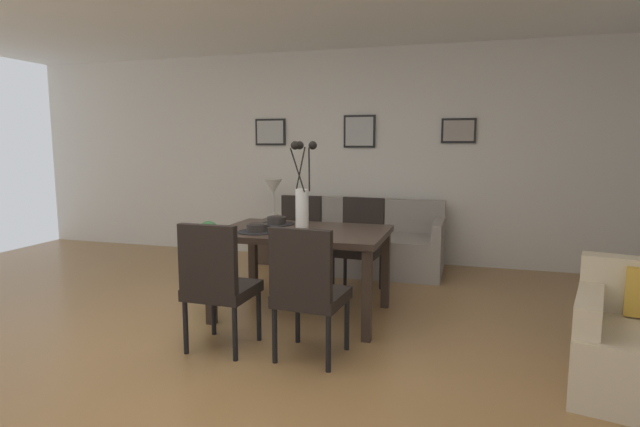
{
  "coord_description": "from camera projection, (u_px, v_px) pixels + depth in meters",
  "views": [
    {
      "loc": [
        1.55,
        -2.98,
        1.45
      ],
      "look_at": [
        0.35,
        1.01,
        0.88
      ],
      "focal_mm": 28.47,
      "sensor_mm": 36.0,
      "label": 1
    }
  ],
  "objects": [
    {
      "name": "ground_plane",
      "position": [
        229.0,
        358.0,
        3.47
      ],
      "size": [
        9.0,
        9.0,
        0.0
      ],
      "primitive_type": "plane",
      "color": "olive"
    },
    {
      "name": "back_wall_panel",
      "position": [
        345.0,
        156.0,
        6.38
      ],
      "size": [
        9.0,
        0.1,
        2.6
      ],
      "primitive_type": "cube",
      "color": "silver",
      "rests_on": "ground"
    },
    {
      "name": "dining_table",
      "position": [
        302.0,
        240.0,
        4.25
      ],
      "size": [
        1.4,
        0.95,
        0.74
      ],
      "color": "#33261E",
      "rests_on": "ground"
    },
    {
      "name": "dining_chair_near_left",
      "position": [
        217.0,
        280.0,
        3.52
      ],
      "size": [
        0.45,
        0.45,
        0.92
      ],
      "color": "black",
      "rests_on": "ground"
    },
    {
      "name": "dining_chair_near_right",
      "position": [
        299.0,
        237.0,
        5.19
      ],
      "size": [
        0.46,
        0.46,
        0.92
      ],
      "color": "black",
      "rests_on": "ground"
    },
    {
      "name": "dining_chair_far_left",
      "position": [
        307.0,
        287.0,
        3.36
      ],
      "size": [
        0.47,
        0.47,
        0.92
      ],
      "color": "black",
      "rests_on": "ground"
    },
    {
      "name": "dining_chair_far_right",
      "position": [
        360.0,
        240.0,
        5.01
      ],
      "size": [
        0.47,
        0.47,
        0.92
      ],
      "color": "black",
      "rests_on": "ground"
    },
    {
      "name": "centerpiece_vase",
      "position": [
        302.0,
        196.0,
        4.2
      ],
      "size": [
        0.21,
        0.23,
        0.73
      ],
      "color": "white",
      "rests_on": "dining_table"
    },
    {
      "name": "placemat_near_left",
      "position": [
        257.0,
        232.0,
        4.12
      ],
      "size": [
        0.32,
        0.32,
        0.01
      ],
      "primitive_type": "cylinder",
      "color": "black",
      "rests_on": "dining_table"
    },
    {
      "name": "bowl_near_left",
      "position": [
        257.0,
        227.0,
        4.12
      ],
      "size": [
        0.17,
        0.17,
        0.07
      ],
      "color": "#2D2826",
      "rests_on": "dining_table"
    },
    {
      "name": "placemat_near_right",
      "position": [
        276.0,
        224.0,
        4.53
      ],
      "size": [
        0.32,
        0.32,
        0.01
      ],
      "primitive_type": "cylinder",
      "color": "black",
      "rests_on": "dining_table"
    },
    {
      "name": "bowl_near_right",
      "position": [
        276.0,
        220.0,
        4.52
      ],
      "size": [
        0.17,
        0.17,
        0.07
      ],
      "color": "#2D2826",
      "rests_on": "dining_table"
    },
    {
      "name": "sofa",
      "position": [
        361.0,
        246.0,
        5.89
      ],
      "size": [
        1.86,
        0.84,
        0.8
      ],
      "color": "gray",
      "rests_on": "ground"
    },
    {
      "name": "side_table",
      "position": [
        274.0,
        241.0,
        6.26
      ],
      "size": [
        0.36,
        0.36,
        0.52
      ],
      "primitive_type": "cube",
      "color": "#3D2D23",
      "rests_on": "ground"
    },
    {
      "name": "table_lamp",
      "position": [
        273.0,
        190.0,
        6.17
      ],
      "size": [
        0.22,
        0.22,
        0.51
      ],
      "color": "beige",
      "rests_on": "side_table"
    },
    {
      "name": "framed_picture_left",
      "position": [
        270.0,
        132.0,
        6.55
      ],
      "size": [
        0.41,
        0.03,
        0.34
      ],
      "color": "black"
    },
    {
      "name": "framed_picture_center",
      "position": [
        359.0,
        131.0,
        6.21
      ],
      "size": [
        0.39,
        0.03,
        0.4
      ],
      "color": "black"
    },
    {
      "name": "framed_picture_right",
      "position": [
        459.0,
        131.0,
        5.88
      ],
      "size": [
        0.39,
        0.03,
        0.29
      ],
      "color": "black"
    },
    {
      "name": "potted_plant",
      "position": [
        207.0,
        249.0,
        5.25
      ],
      "size": [
        0.36,
        0.36,
        0.67
      ],
      "color": "silver",
      "rests_on": "ground"
    }
  ]
}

